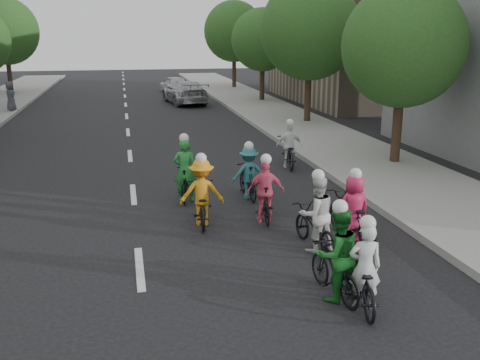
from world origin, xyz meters
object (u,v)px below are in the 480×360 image
object	(u,v)px
follow_car_trail	(174,84)
spectator_2	(10,96)
cyclist_1	(336,262)
cyclist_7	(248,177)
cyclist_2	(202,198)
follow_car_lead	(185,92)
cyclist_6	(315,221)
cyclist_0	(362,276)
cyclist_3	(265,197)
cyclist_4	(352,214)
cyclist_8	(289,150)
cyclist_5	(185,178)

from	to	relation	value
follow_car_trail	spectator_2	distance (m)	13.55
cyclist_1	spectator_2	world-z (taller)	spectator_2
cyclist_7	cyclist_1	bearing A→B (deg)	88.47
cyclist_2	follow_car_lead	world-z (taller)	cyclist_2
follow_car_trail	cyclist_6	bearing A→B (deg)	78.33
cyclist_0	cyclist_1	distance (m)	0.49
cyclist_3	cyclist_4	bearing A→B (deg)	140.92
cyclist_7	cyclist_8	size ratio (longest dim) A/B	0.82
cyclist_2	cyclist_5	bearing A→B (deg)	-79.06
cyclist_5	cyclist_6	world-z (taller)	cyclist_5
follow_car_lead	follow_car_trail	world-z (taller)	follow_car_lead
cyclist_3	cyclist_1	bearing A→B (deg)	98.78
cyclist_4	cyclist_5	world-z (taller)	cyclist_5
follow_car_lead	spectator_2	size ratio (longest dim) A/B	3.12
cyclist_3	cyclist_8	world-z (taller)	cyclist_3
cyclist_2	cyclist_6	size ratio (longest dim) A/B	1.03
cyclist_4	cyclist_8	size ratio (longest dim) A/B	1.04
cyclist_8	follow_car_trail	xyz separation A→B (m)	(-1.47, 24.50, 0.06)
cyclist_0	follow_car_lead	bearing A→B (deg)	-79.24
cyclist_1	cyclist_5	world-z (taller)	cyclist_5
cyclist_4	cyclist_5	size ratio (longest dim) A/B	1.09
cyclist_6	follow_car_lead	xyz separation A→B (m)	(0.15, 24.58, 0.12)
cyclist_0	spectator_2	distance (m)	26.68
cyclist_2	follow_car_trail	distance (m)	29.54
cyclist_5	cyclist_8	bearing A→B (deg)	-132.66
cyclist_5	follow_car_lead	bearing A→B (deg)	-87.70
cyclist_0	cyclist_1	size ratio (longest dim) A/B	1.01
cyclist_2	cyclist_7	distance (m)	2.33
cyclist_7	follow_car_trail	xyz separation A→B (m)	(0.67, 27.71, 0.02)
cyclist_4	cyclist_6	size ratio (longest dim) A/B	1.13
cyclist_0	cyclist_7	size ratio (longest dim) A/B	1.12
cyclist_5	cyclist_8	size ratio (longest dim) A/B	0.95
cyclist_0	cyclist_7	bearing A→B (deg)	-74.58
cyclist_3	cyclist_7	xyz separation A→B (m)	(0.03, 1.86, 0.01)
cyclist_6	spectator_2	world-z (taller)	spectator_2
cyclist_6	follow_car_trail	world-z (taller)	cyclist_6
follow_car_lead	cyclist_7	bearing A→B (deg)	80.06
cyclist_3	cyclist_2	bearing A→B (deg)	2.04
cyclist_7	follow_car_trail	world-z (taller)	cyclist_7
cyclist_7	spectator_2	size ratio (longest dim) A/B	0.98
cyclist_2	follow_car_trail	xyz separation A→B (m)	(2.20, 29.46, 0.00)
cyclist_6	cyclist_2	bearing A→B (deg)	-52.81
cyclist_3	cyclist_5	size ratio (longest dim) A/B	0.90
cyclist_6	cyclist_3	bearing A→B (deg)	-81.88
cyclist_0	cyclist_6	bearing A→B (deg)	-80.70
follow_car_trail	cyclist_0	bearing A→B (deg)	78.20
follow_car_trail	spectator_2	xyz separation A→B (m)	(-10.03, -9.11, 0.33)
cyclist_4	spectator_2	distance (m)	24.56
cyclist_2	cyclist_8	size ratio (longest dim) A/B	0.95
cyclist_4	spectator_2	xyz separation A→B (m)	(-10.86, 22.02, 0.38)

